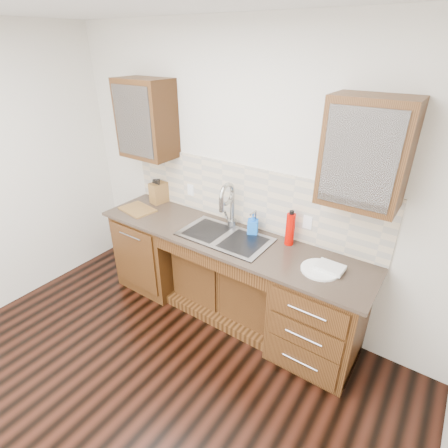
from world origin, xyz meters
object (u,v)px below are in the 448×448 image
Objects in this scene: soap_bottle at (253,224)px; water_bottle at (290,229)px; plate at (320,270)px; knife_block at (160,192)px; cutting_board at (138,209)px.

water_bottle is at bearing -20.67° from soap_bottle.
plate is at bearing -31.55° from water_bottle.
knife_block is 0.32m from cutting_board.
soap_bottle is at bearing -176.62° from water_bottle.
knife_block is at bearing 172.49° from plate.
water_bottle is 0.80× the size of cutting_board.
plate and cutting_board have the same top height.
plate is (0.38, -0.23, -0.14)m from water_bottle.
soap_bottle is 0.77m from plate.
soap_bottle is 0.36m from water_bottle.
soap_bottle is at bearing 164.03° from plate.
water_bottle reaches higher than plate.
plate is (0.74, -0.21, -0.09)m from soap_bottle.
soap_bottle is 1.22m from knife_block.
knife_block is 0.62× the size of cutting_board.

